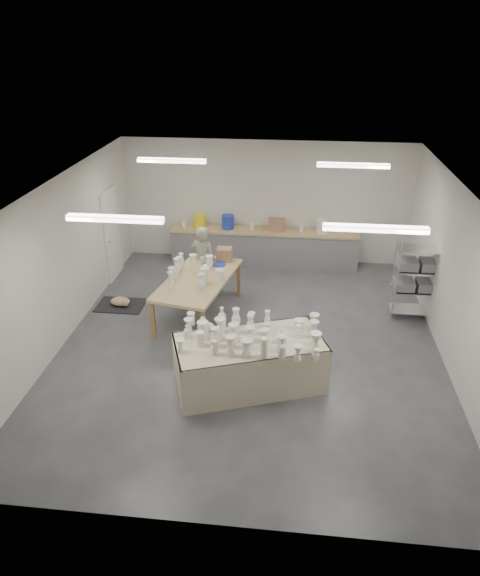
# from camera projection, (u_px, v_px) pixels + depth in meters

# --- Properties ---
(room) EXTENTS (8.00, 8.02, 3.00)m
(room) POSITION_uv_depth(u_px,v_px,m) (245.00, 240.00, 8.86)
(room) COLOR #424449
(room) RESTS_ON ground
(back_counter) EXTENTS (4.60, 0.60, 1.24)m
(back_counter) POSITION_uv_depth(u_px,v_px,m) (264.00, 245.00, 12.75)
(back_counter) COLOR tan
(back_counter) RESTS_ON ground
(wire_shelf) EXTENTS (0.88, 0.48, 1.80)m
(wire_shelf) POSITION_uv_depth(u_px,v_px,m) (417.00, 276.00, 10.22)
(wire_shelf) COLOR silver
(wire_shelf) RESTS_ON ground
(drying_table) EXTENTS (2.64, 1.92, 1.22)m
(drying_table) POSITION_uv_depth(u_px,v_px,m) (249.00, 361.00, 8.40)
(drying_table) COLOR olive
(drying_table) RESTS_ON ground
(work_table) EXTENTS (1.58, 2.48, 1.22)m
(work_table) POSITION_uv_depth(u_px,v_px,m) (199.00, 276.00, 10.33)
(work_table) COLOR tan
(work_table) RESTS_ON ground
(rug) EXTENTS (1.00, 0.70, 0.02)m
(rug) POSITION_uv_depth(u_px,v_px,m) (121.00, 305.00, 11.01)
(rug) COLOR black
(rug) RESTS_ON ground
(cat) EXTENTS (0.47, 0.37, 0.18)m
(cat) POSITION_uv_depth(u_px,v_px,m) (121.00, 301.00, 10.95)
(cat) COLOR white
(cat) RESTS_ON rug
(potter) EXTENTS (0.67, 0.54, 1.61)m
(potter) POSITION_uv_depth(u_px,v_px,m) (203.00, 262.00, 11.10)
(potter) COLOR gray
(potter) RESTS_ON ground
(red_stool) EXTENTS (0.40, 0.40, 0.30)m
(red_stool) POSITION_uv_depth(u_px,v_px,m) (206.00, 278.00, 11.59)
(red_stool) COLOR #B62E1A
(red_stool) RESTS_ON ground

